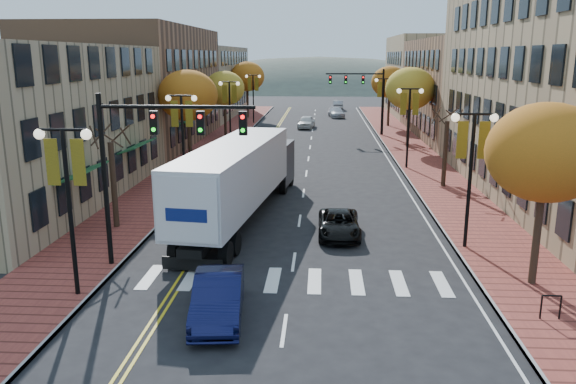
# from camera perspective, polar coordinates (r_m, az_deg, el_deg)

# --- Properties ---
(ground) EXTENTS (200.00, 200.00, 0.00)m
(ground) POSITION_cam_1_polar(r_m,az_deg,el_deg) (19.94, -0.01, -11.20)
(ground) COLOR black
(ground) RESTS_ON ground
(sidewalk_left) EXTENTS (4.00, 85.00, 0.15)m
(sidewalk_left) POSITION_cam_1_polar(r_m,az_deg,el_deg) (52.21, -7.73, 4.44)
(sidewalk_left) COLOR brown
(sidewalk_left) RESTS_ON ground
(sidewalk_right) EXTENTS (4.00, 85.00, 0.15)m
(sidewalk_right) POSITION_cam_1_polar(r_m,az_deg,el_deg) (51.83, 12.24, 4.19)
(sidewalk_right) COLOR brown
(sidewalk_right) RESTS_ON ground
(building_left_near) EXTENTS (12.00, 22.00, 9.00)m
(building_left_near) POSITION_cam_1_polar(r_m,az_deg,el_deg) (36.15, -26.75, 6.08)
(building_left_near) COLOR #9E8966
(building_left_near) RESTS_ON ground
(building_left_mid) EXTENTS (12.00, 24.00, 11.00)m
(building_left_mid) POSITION_cam_1_polar(r_m,az_deg,el_deg) (57.07, -15.26, 10.36)
(building_left_mid) COLOR brown
(building_left_mid) RESTS_ON ground
(building_left_far) EXTENTS (12.00, 26.00, 9.50)m
(building_left_far) POSITION_cam_1_polar(r_m,az_deg,el_deg) (81.17, -9.57, 10.98)
(building_left_far) COLOR #9E8966
(building_left_far) RESTS_ON ground
(building_right_mid) EXTENTS (15.00, 24.00, 10.00)m
(building_right_mid) POSITION_cam_1_polar(r_m,az_deg,el_deg) (62.60, 19.93, 9.83)
(building_right_mid) COLOR brown
(building_right_mid) RESTS_ON ground
(building_right_far) EXTENTS (15.00, 20.00, 11.00)m
(building_right_far) POSITION_cam_1_polar(r_m,az_deg,el_deg) (83.92, 15.77, 11.26)
(building_right_far) COLOR #9E8966
(building_right_far) RESTS_ON ground
(tree_left_a) EXTENTS (0.28, 0.28, 4.20)m
(tree_left_a) POSITION_cam_1_polar(r_m,az_deg,el_deg) (28.60, -17.29, 0.69)
(tree_left_a) COLOR #382619
(tree_left_a) RESTS_ON sidewalk_left
(tree_left_b) EXTENTS (4.48, 4.48, 7.21)m
(tree_left_b) POSITION_cam_1_polar(r_m,az_deg,el_deg) (43.34, -10.14, 9.62)
(tree_left_b) COLOR #382619
(tree_left_b) RESTS_ON sidewalk_left
(tree_left_c) EXTENTS (4.16, 4.16, 6.69)m
(tree_left_c) POSITION_cam_1_polar(r_m,az_deg,el_deg) (59.01, -6.48, 10.41)
(tree_left_c) COLOR #382619
(tree_left_c) RESTS_ON sidewalk_left
(tree_left_d) EXTENTS (4.61, 4.61, 7.42)m
(tree_left_d) POSITION_cam_1_polar(r_m,az_deg,el_deg) (76.76, -4.16, 11.62)
(tree_left_d) COLOR #382619
(tree_left_d) RESTS_ON sidewalk_left
(tree_right_a) EXTENTS (4.16, 4.16, 6.69)m
(tree_right_a) POSITION_cam_1_polar(r_m,az_deg,el_deg) (21.80, 24.73, 3.64)
(tree_right_a) COLOR #382619
(tree_right_a) RESTS_ON sidewalk_right
(tree_right_b) EXTENTS (0.28, 0.28, 4.20)m
(tree_right_b) POSITION_cam_1_polar(r_m,az_deg,el_deg) (37.41, 15.66, 3.76)
(tree_right_b) COLOR #382619
(tree_right_b) RESTS_ON sidewalk_right
(tree_right_c) EXTENTS (4.48, 4.48, 7.21)m
(tree_right_c) POSITION_cam_1_polar(r_m,az_deg,el_deg) (52.72, 12.30, 10.22)
(tree_right_c) COLOR #382619
(tree_right_c) RESTS_ON sidewalk_right
(tree_right_d) EXTENTS (4.35, 4.35, 7.00)m
(tree_right_d) POSITION_cam_1_polar(r_m,az_deg,el_deg) (68.57, 10.29, 10.93)
(tree_right_d) COLOR #382619
(tree_right_d) RESTS_ON sidewalk_right
(lamp_left_a) EXTENTS (1.96, 0.36, 6.05)m
(lamp_left_a) POSITION_cam_1_polar(r_m,az_deg,el_deg) (20.41, -21.53, 1.15)
(lamp_left_a) COLOR black
(lamp_left_a) RESTS_ON ground
(lamp_left_b) EXTENTS (1.96, 0.36, 6.05)m
(lamp_left_b) POSITION_cam_1_polar(r_m,az_deg,el_deg) (35.35, -10.69, 6.83)
(lamp_left_b) COLOR black
(lamp_left_b) RESTS_ON ground
(lamp_left_c) EXTENTS (1.96, 0.36, 6.05)m
(lamp_left_c) POSITION_cam_1_polar(r_m,az_deg,el_deg) (52.91, -5.95, 9.22)
(lamp_left_c) COLOR black
(lamp_left_c) RESTS_ON ground
(lamp_left_d) EXTENTS (1.96, 0.36, 6.05)m
(lamp_left_d) POSITION_cam_1_polar(r_m,az_deg,el_deg) (70.69, -3.56, 10.39)
(lamp_left_d) COLOR black
(lamp_left_d) RESTS_ON ground
(lamp_right_a) EXTENTS (1.96, 0.36, 6.05)m
(lamp_right_a) POSITION_cam_1_polar(r_m,az_deg,el_deg) (25.22, 18.17, 3.67)
(lamp_right_a) COLOR black
(lamp_right_a) RESTS_ON ground
(lamp_right_b) EXTENTS (1.96, 0.36, 6.05)m
(lamp_right_b) POSITION_cam_1_polar(r_m,az_deg,el_deg) (42.72, 12.21, 7.92)
(lamp_right_b) COLOR black
(lamp_right_b) RESTS_ON ground
(lamp_right_c) EXTENTS (1.96, 0.36, 6.05)m
(lamp_right_c) POSITION_cam_1_polar(r_m,az_deg,el_deg) (60.52, 9.69, 9.66)
(lamp_right_c) COLOR black
(lamp_right_c) RESTS_ON ground
(traffic_mast_near) EXTENTS (6.10, 0.35, 7.00)m
(traffic_mast_near) POSITION_cam_1_polar(r_m,az_deg,el_deg) (22.32, -13.74, 4.37)
(traffic_mast_near) COLOR black
(traffic_mast_near) RESTS_ON ground
(traffic_mast_far) EXTENTS (6.10, 0.34, 7.00)m
(traffic_mast_far) POSITION_cam_1_polar(r_m,az_deg,el_deg) (60.30, 7.77, 10.31)
(traffic_mast_far) COLOR black
(traffic_mast_far) RESTS_ON ground
(semi_truck) EXTENTS (4.63, 16.79, 4.15)m
(semi_truck) POSITION_cam_1_polar(r_m,az_deg,el_deg) (29.19, -4.70, 1.87)
(semi_truck) COLOR black
(semi_truck) RESTS_ON ground
(navy_sedan) EXTENTS (2.01, 4.58, 1.46)m
(navy_sedan) POSITION_cam_1_polar(r_m,az_deg,el_deg) (18.73, -7.11, -10.56)
(navy_sedan) COLOR #0D1036
(navy_sedan) RESTS_ON ground
(black_suv) EXTENTS (1.97, 4.22, 1.17)m
(black_suv) POSITION_cam_1_polar(r_m,az_deg,el_deg) (26.85, 5.20, -3.25)
(black_suv) COLOR black
(black_suv) RESTS_ON ground
(car_far_white) EXTENTS (2.20, 4.42, 1.45)m
(car_far_white) POSITION_cam_1_polar(r_m,az_deg,el_deg) (66.72, 1.87, 7.13)
(car_far_white) COLOR silver
(car_far_white) RESTS_ON ground
(car_far_silver) EXTENTS (2.49, 4.83, 1.34)m
(car_far_silver) POSITION_cam_1_polar(r_m,az_deg,el_deg) (78.67, 4.93, 8.06)
(car_far_silver) COLOR #B4B5BC
(car_far_silver) RESTS_ON ground
(car_far_oncoming) EXTENTS (1.62, 4.37, 1.43)m
(car_far_oncoming) POSITION_cam_1_polar(r_m,az_deg,el_deg) (89.92, 5.06, 8.79)
(car_far_oncoming) COLOR #9FA0A6
(car_far_oncoming) RESTS_ON ground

